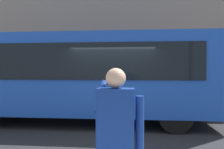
# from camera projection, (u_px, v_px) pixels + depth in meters

# --- Properties ---
(ground_plane) EXTENTS (60.00, 60.00, 0.00)m
(ground_plane) POSITION_uv_depth(u_px,v_px,m) (114.00, 128.00, 7.48)
(ground_plane) COLOR #232326
(building_facade_far) EXTENTS (28.00, 1.55, 12.00)m
(building_facade_far) POSITION_uv_depth(u_px,v_px,m) (124.00, 2.00, 14.15)
(building_facade_far) COLOR gray
(building_facade_far) RESTS_ON ground_plane
(red_bus) EXTENTS (9.05, 2.54, 3.08)m
(red_bus) POSITION_uv_depth(u_px,v_px,m) (82.00, 75.00, 8.20)
(red_bus) COLOR #1947AD
(red_bus) RESTS_ON ground_plane
(pedestrian_photographer) EXTENTS (0.53, 0.52, 1.70)m
(pedestrian_photographer) POSITION_uv_depth(u_px,v_px,m) (116.00, 133.00, 2.56)
(pedestrian_photographer) COLOR #2D2D33
(pedestrian_photographer) RESTS_ON sidewalk_curb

